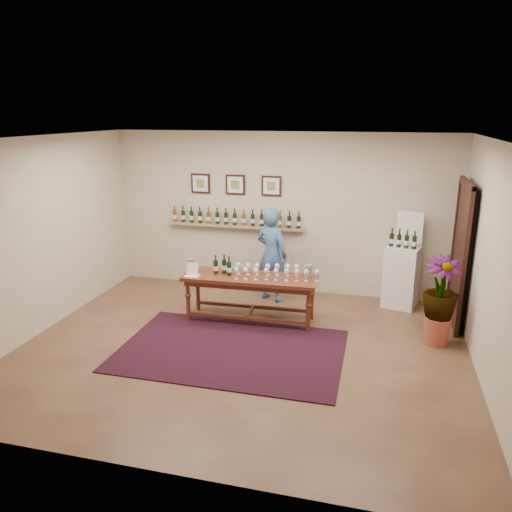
% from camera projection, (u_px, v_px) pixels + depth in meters
% --- Properties ---
extents(ground, '(6.00, 6.00, 0.00)m').
position_uv_depth(ground, '(242.00, 349.00, 6.80)').
color(ground, '#553125').
rests_on(ground, ground).
extents(room_shell, '(6.00, 6.00, 6.00)m').
position_uv_depth(room_shell, '(405.00, 246.00, 7.71)').
color(room_shell, beige).
rests_on(room_shell, ground).
extents(rug, '(3.00, 2.00, 0.02)m').
position_uv_depth(rug, '(231.00, 350.00, 6.76)').
color(rug, '#400D0B').
rests_on(rug, ground).
extents(tasting_table, '(2.05, 0.71, 0.72)m').
position_uv_depth(tasting_table, '(250.00, 283.00, 7.58)').
color(tasting_table, '#462511').
rests_on(tasting_table, ground).
extents(table_glasses, '(1.42, 0.53, 0.19)m').
position_uv_depth(table_glasses, '(272.00, 271.00, 7.46)').
color(table_glasses, silver).
rests_on(table_glasses, tasting_table).
extents(table_bottles, '(0.27, 0.17, 0.28)m').
position_uv_depth(table_bottles, '(223.00, 265.00, 7.62)').
color(table_bottles, black).
rests_on(table_bottles, tasting_table).
extents(pitcher_left, '(0.15, 0.15, 0.21)m').
position_uv_depth(pitcher_left, '(191.00, 266.00, 7.71)').
color(pitcher_left, '#69784B').
rests_on(pitcher_left, tasting_table).
extents(pitcher_right, '(0.13, 0.13, 0.20)m').
position_uv_depth(pitcher_right, '(309.00, 271.00, 7.47)').
color(pitcher_right, '#69784B').
rests_on(pitcher_right, tasting_table).
extents(menu_card, '(0.22, 0.16, 0.20)m').
position_uv_depth(menu_card, '(193.00, 269.00, 7.55)').
color(menu_card, white).
rests_on(menu_card, tasting_table).
extents(display_pedestal, '(0.62, 0.62, 1.02)m').
position_uv_depth(display_pedestal, '(402.00, 276.00, 8.20)').
color(display_pedestal, white).
rests_on(display_pedestal, ground).
extents(pedestal_bottles, '(0.32, 0.16, 0.31)m').
position_uv_depth(pedestal_bottles, '(403.00, 238.00, 7.95)').
color(pedestal_bottles, black).
rests_on(pedestal_bottles, display_pedestal).
extents(info_sign, '(0.41, 0.13, 0.58)m').
position_uv_depth(info_sign, '(410.00, 228.00, 8.08)').
color(info_sign, white).
rests_on(info_sign, display_pedestal).
extents(potted_plant, '(0.66, 0.66, 1.08)m').
position_uv_depth(potted_plant, '(440.00, 301.00, 6.78)').
color(potted_plant, '#A24636').
rests_on(potted_plant, ground).
extents(person, '(0.69, 0.59, 1.60)m').
position_uv_depth(person, '(272.00, 255.00, 8.38)').
color(person, '#3B5C8D').
rests_on(person, ground).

